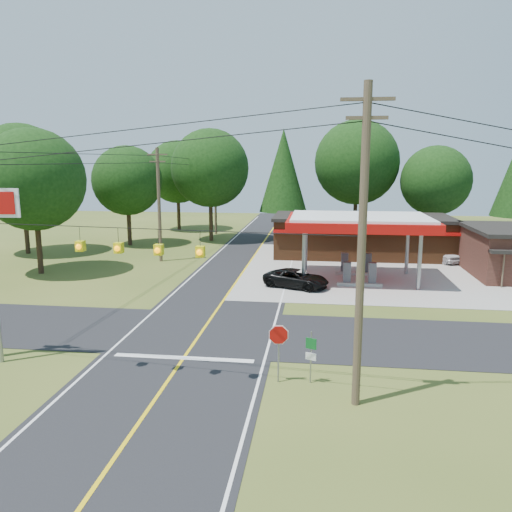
# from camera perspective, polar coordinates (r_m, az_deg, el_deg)

# --- Properties ---
(ground) EXTENTS (120.00, 120.00, 0.00)m
(ground) POSITION_cam_1_polar(r_m,az_deg,el_deg) (26.75, -6.22, -8.63)
(ground) COLOR #3C4E1B
(ground) RESTS_ON ground
(main_highway) EXTENTS (8.00, 120.00, 0.02)m
(main_highway) POSITION_cam_1_polar(r_m,az_deg,el_deg) (26.75, -6.22, -8.61)
(main_highway) COLOR black
(main_highway) RESTS_ON ground
(cross_road) EXTENTS (70.00, 7.00, 0.02)m
(cross_road) POSITION_cam_1_polar(r_m,az_deg,el_deg) (26.74, -6.22, -8.60)
(cross_road) COLOR black
(cross_road) RESTS_ON ground
(lane_center_yellow) EXTENTS (0.15, 110.00, 0.00)m
(lane_center_yellow) POSITION_cam_1_polar(r_m,az_deg,el_deg) (26.74, -6.22, -8.58)
(lane_center_yellow) COLOR yellow
(lane_center_yellow) RESTS_ON main_highway
(gas_canopy) EXTENTS (10.60, 7.40, 4.88)m
(gas_canopy) POSITION_cam_1_polar(r_m,az_deg,el_deg) (37.91, 11.74, 3.63)
(gas_canopy) COLOR gray
(gas_canopy) RESTS_ON ground
(convenience_store) EXTENTS (16.40, 7.55, 3.80)m
(convenience_store) POSITION_cam_1_polar(r_m,az_deg,el_deg) (48.16, 11.92, 2.31)
(convenience_store) COLOR #5A3219
(convenience_store) RESTS_ON ground
(utility_pole_near_right) EXTENTS (1.80, 0.30, 11.50)m
(utility_pole_near_right) POSITION_cam_1_polar(r_m,az_deg,el_deg) (17.81, 11.99, 1.11)
(utility_pole_near_right) COLOR #473828
(utility_pole_near_right) RESTS_ON ground
(utility_pole_far_left) EXTENTS (1.80, 0.30, 10.00)m
(utility_pole_far_left) POSITION_cam_1_polar(r_m,az_deg,el_deg) (44.90, -11.02, 5.95)
(utility_pole_far_left) COLOR #473828
(utility_pole_far_left) RESTS_ON ground
(utility_pole_north) EXTENTS (0.30, 0.30, 9.50)m
(utility_pole_north) POSITION_cam_1_polar(r_m,az_deg,el_deg) (60.94, -4.66, 6.94)
(utility_pole_north) COLOR #473828
(utility_pole_north) RESTS_ON ground
(overhead_beacons) EXTENTS (17.04, 2.04, 1.03)m
(overhead_beacons) POSITION_cam_1_polar(r_m,az_deg,el_deg) (19.96, -13.37, 2.83)
(overhead_beacons) COLOR black
(overhead_beacons) RESTS_ON ground
(treeline_backdrop) EXTENTS (70.27, 51.59, 13.30)m
(treeline_backdrop) POSITION_cam_1_polar(r_m,az_deg,el_deg) (48.80, 1.15, 9.22)
(treeline_backdrop) COLOR #332316
(treeline_backdrop) RESTS_ON ground
(suv_car) EXTENTS (5.97, 5.97, 1.29)m
(suv_car) POSITION_cam_1_polar(r_m,az_deg,el_deg) (35.51, 4.62, -2.61)
(suv_car) COLOR black
(suv_car) RESTS_ON ground
(sedan_car) EXTENTS (5.93, 5.93, 1.53)m
(sedan_car) POSITION_cam_1_polar(r_m,az_deg,el_deg) (47.52, 20.50, 0.32)
(sedan_car) COLOR silver
(sedan_car) RESTS_ON ground
(octagonal_stop_sign) EXTENTS (0.85, 0.17, 2.45)m
(octagonal_stop_sign) POSITION_cam_1_polar(r_m,az_deg,el_deg) (20.32, 2.60, -9.52)
(octagonal_stop_sign) COLOR gray
(octagonal_stop_sign) RESTS_ON ground
(route_sign_post) EXTENTS (0.43, 0.19, 2.20)m
(route_sign_post) POSITION_cam_1_polar(r_m,az_deg,el_deg) (20.53, 6.29, -10.91)
(route_sign_post) COLOR gray
(route_sign_post) RESTS_ON ground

